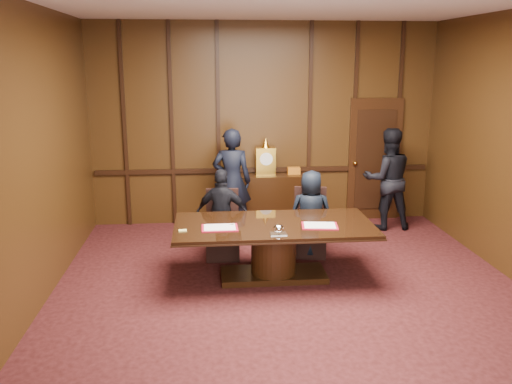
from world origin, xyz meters
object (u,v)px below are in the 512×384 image
Objects in this scene: conference_table at (274,242)px; witness_left at (232,181)px; signatory_right at (311,214)px; witness_right at (387,179)px; sideboard at (265,198)px; signatory_left at (222,215)px.

witness_left is at bearing 102.41° from conference_table.
signatory_right is 0.74× the size of witness_right.
sideboard is 2.13m from witness_right.
signatory_left is 0.77× the size of witness_right.
witness_right reaches higher than conference_table.
conference_table is 1.04m from signatory_right.
witness_right is (2.06, -0.39, 0.39)m from sideboard.
signatory_right is (1.30, 0.00, -0.02)m from signatory_left.
signatory_left is at bearing 89.09° from witness_left.
witness_right is at bearing -10.72° from sideboard.
conference_table is at bearing 60.57° from signatory_right.
conference_table is 1.48× the size of witness_left.
witness_right is at bearing -142.28° from signatory_left.
signatory_right is 2.01m from witness_right.
witness_left is (-0.61, -0.38, 0.40)m from sideboard.
sideboard is at bearing 86.30° from conference_table.
witness_left is 2.66m from witness_right.
signatory_right is at bearing -73.19° from sideboard.
witness_left is at bearing -84.81° from signatory_left.
conference_table is at bearing 143.38° from signatory_left.
signatory_left is 1.04× the size of signatory_right.
witness_left reaches higher than sideboard.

